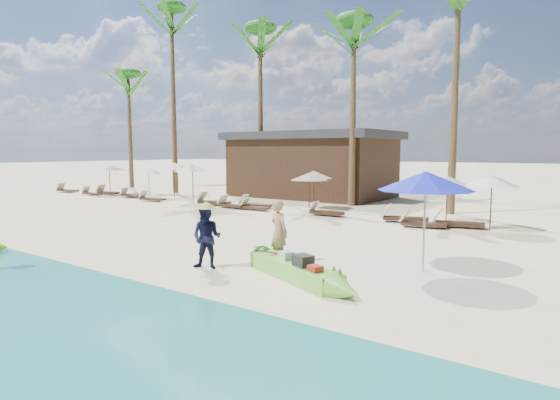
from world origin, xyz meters
The scene contains 33 objects.
ground centered at (0.00, 0.00, 0.00)m, with size 240.00×240.00×0.00m, color #F8E4B7.
wet_sand_strip centered at (0.00, -5.00, 0.00)m, with size 240.00×4.50×0.01m, color tan.
green_canoe centered at (2.41, -0.09, 0.22)m, with size 4.81×2.26×0.65m.
tourist centered at (1.20, 0.98, 0.86)m, with size 0.63×0.41×1.72m, color tan.
vendor_green centered at (0.07, -0.65, 0.82)m, with size 0.80×0.62×1.65m, color #131636.
blue_umbrella centered at (4.75, 2.33, 2.31)m, with size 2.38×2.38×2.56m.
resort_parasol_0 centered at (-20.14, 10.34, 1.92)m, with size 2.06×2.06×2.13m.
lounger_0_left centered at (-24.27, 9.49, 0.21)m, with size 1.93×0.80×0.64m.
lounger_0_right centered at (-20.74, 9.23, 0.19)m, with size 1.67×0.56×0.56m.
resort_parasol_1 centered at (-17.47, 11.57, 1.69)m, with size 1.82×1.82×1.87m.
lounger_1_left centered at (-20.20, 10.15, 0.22)m, with size 1.99×0.78×0.66m.
lounger_1_right centered at (-17.27, 9.85, 0.19)m, with size 1.73×0.60×0.58m.
resort_parasol_2 centered at (-15.20, 11.82, 2.07)m, with size 2.23×2.23×2.29m.
lounger_2_left centered at (-14.34, 9.19, 0.20)m, with size 1.79×0.83×0.58m.
resort_parasol_3 centered at (-11.80, 10.26, 2.07)m, with size 2.23×2.23×2.30m.
lounger_3_left centered at (-9.81, 9.78, 0.22)m, with size 2.05×0.92×0.67m.
lounger_3_right centered at (-8.10, 9.46, 0.21)m, with size 1.85×0.71×0.61m.
resort_parasol_4 centered at (-4.27, 11.70, 1.82)m, with size 1.96×1.96×2.01m.
lounger_4_left centered at (-7.16, 10.26, 0.21)m, with size 1.92×0.91×0.63m.
lounger_4_right centered at (-6.53, 9.47, 0.19)m, with size 1.67×0.57×0.56m.
resort_parasol_5 centered at (-3.98, 10.80, 1.77)m, with size 1.90×1.90×1.96m.
lounger_5_left centered at (-2.49, 9.79, 0.19)m, with size 1.72×0.59×0.58m.
resort_parasol_6 centered at (2.80, 11.03, 1.80)m, with size 1.94×1.94×2.00m.
lounger_6_left centered at (1.25, 10.02, 0.22)m, with size 2.07×1.12×0.67m.
lounger_6_right centered at (2.37, 9.07, 0.21)m, with size 1.92×0.89×0.63m.
resort_parasol_7 centered at (4.77, 9.98, 1.92)m, with size 2.07×2.07×2.13m.
lounger_7_left centered at (3.51, 9.88, 0.22)m, with size 2.06×1.02×0.67m.
palm_0 centered at (-24.62, 15.48, 8.11)m, with size 2.08×2.08×9.90m.
palm_1 centered at (-17.59, 14.06, 10.82)m, with size 2.08×2.08×13.60m.
palm_2 centered at (-10.45, 15.08, 9.18)m, with size 2.08×2.08×11.33m.
palm_3 centered at (-3.36, 14.27, 8.58)m, with size 2.08×2.08×10.52m.
palm_4 centered at (2.15, 14.01, 9.45)m, with size 2.08×2.08×11.70m.
pavilion_west centered at (-8.00, 17.50, 2.19)m, with size 10.80×6.60×4.30m.
Camera 1 is at (8.58, -9.24, 3.06)m, focal length 30.00 mm.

